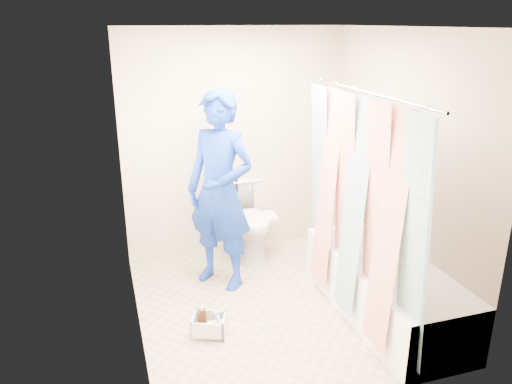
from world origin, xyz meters
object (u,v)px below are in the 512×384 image
object	(u,v)px
bathtub	(384,287)
toilet	(249,219)
cleaning_caddy	(210,326)
plumber	(220,191)

from	to	relation	value
bathtub	toilet	size ratio (longest dim) A/B	2.15
toilet	bathtub	bearing A→B (deg)	-62.36
bathtub	cleaning_caddy	xyz separation A→B (m)	(-1.51, 0.16, -0.19)
plumber	cleaning_caddy	bearing A→B (deg)	-63.65
plumber	bathtub	bearing A→B (deg)	7.24
bathtub	cleaning_caddy	world-z (taller)	bathtub
plumber	toilet	bearing A→B (deg)	96.17
plumber	cleaning_caddy	size ratio (longest dim) A/B	5.70
plumber	cleaning_caddy	world-z (taller)	plumber
toilet	cleaning_caddy	bearing A→B (deg)	-118.28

